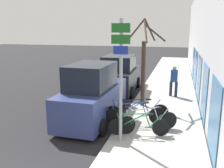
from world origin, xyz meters
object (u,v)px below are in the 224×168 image
(bicycle_3, at_px, (137,112))
(street_tree, at_px, (144,64))
(signpost, at_px, (121,76))
(bicycle_0, at_px, (139,126))
(parked_car_0, at_px, (93,96))
(bicycle_1, at_px, (148,121))
(parked_car_1, at_px, (120,75))
(bicycle_2, at_px, (135,115))
(pedestrian_near, at_px, (174,79))

(bicycle_3, distance_m, street_tree, 2.86)
(bicycle_3, bearing_deg, signpost, 151.04)
(bicycle_0, distance_m, parked_car_0, 2.62)
(bicycle_1, relative_size, parked_car_1, 0.44)
(bicycle_1, xyz_separation_m, bicycle_2, (-0.57, 0.51, 0.01))
(signpost, bearing_deg, pedestrian_near, 76.18)
(parked_car_0, distance_m, pedestrian_near, 5.37)
(bicycle_0, bearing_deg, parked_car_0, 46.33)
(bicycle_0, height_order, pedestrian_near, pedestrian_near)
(signpost, distance_m, bicycle_2, 2.36)
(bicycle_3, xyz_separation_m, parked_car_1, (-1.95, 5.28, 0.45))
(signpost, distance_m, bicycle_1, 2.22)
(bicycle_1, bearing_deg, bicycle_2, 18.17)
(parked_car_1, xyz_separation_m, pedestrian_near, (3.25, -0.81, 0.11))
(parked_car_1, relative_size, street_tree, 1.09)
(bicycle_3, bearing_deg, parked_car_0, 64.12)
(parked_car_1, bearing_deg, street_tree, -58.88)
(bicycle_0, distance_m, bicycle_3, 1.24)
(bicycle_3, relative_size, pedestrian_near, 1.44)
(signpost, bearing_deg, parked_car_1, 103.68)
(bicycle_0, distance_m, street_tree, 3.96)
(bicycle_0, bearing_deg, street_tree, -5.71)
(bicycle_2, bearing_deg, parked_car_1, -3.95)
(pedestrian_near, relative_size, street_tree, 0.41)
(pedestrian_near, bearing_deg, signpost, 90.02)
(signpost, height_order, bicycle_0, signpost)
(bicycle_1, height_order, bicycle_3, bicycle_3)
(bicycle_1, height_order, parked_car_0, parked_car_0)
(bicycle_3, height_order, pedestrian_near, pedestrian_near)
(bicycle_2, distance_m, parked_car_1, 5.90)
(bicycle_0, height_order, bicycle_3, bicycle_3)
(bicycle_2, bearing_deg, bicycle_3, -27.30)
(parked_car_0, distance_m, parked_car_1, 5.13)
(bicycle_2, bearing_deg, parked_car_0, 53.98)
(signpost, relative_size, parked_car_1, 0.88)
(bicycle_0, relative_size, bicycle_2, 0.91)
(parked_car_0, relative_size, parked_car_1, 1.01)
(pedestrian_near, xyz_separation_m, street_tree, (-1.39, -2.09, 1.02))
(parked_car_1, height_order, street_tree, street_tree)
(bicycle_0, xyz_separation_m, bicycle_2, (-0.31, 0.92, 0.04))
(bicycle_3, bearing_deg, street_tree, -19.06)
(bicycle_2, relative_size, pedestrian_near, 1.34)
(bicycle_3, distance_m, parked_car_0, 1.96)
(signpost, distance_m, street_tree, 4.16)
(parked_car_0, distance_m, street_tree, 3.05)
(bicycle_3, relative_size, parked_car_1, 0.54)
(bicycle_2, distance_m, parked_car_0, 1.99)
(bicycle_2, height_order, street_tree, street_tree)
(parked_car_0, bearing_deg, street_tree, 52.69)
(signpost, bearing_deg, bicycle_0, 47.72)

